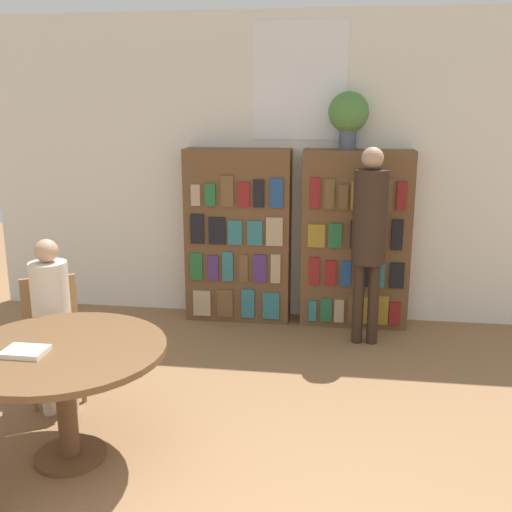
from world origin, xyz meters
TOP-DOWN VIEW (x-y plane):
  - wall_back at (0.00, 3.80)m, footprint 6.40×0.07m
  - bookshelf_left at (-0.58, 3.60)m, footprint 1.04×0.34m
  - bookshelf_right at (0.58, 3.60)m, footprint 1.04×0.34m
  - flower_vase at (0.47, 3.61)m, footprint 0.38×0.38m
  - reading_table at (-1.19, 0.95)m, footprint 1.24×1.24m
  - chair_left_side at (-1.68, 1.78)m, footprint 0.55×0.55m
  - seated_reader_left at (-1.59, 1.62)m, footprint 0.39×0.41m
  - librarian_standing at (0.68, 3.10)m, footprint 0.30×0.57m
  - open_book_on_table at (-1.35, 0.83)m, footprint 0.24×0.18m

SIDE VIEW (x-z plane):
  - chair_left_side at x=-1.68m, z-range 0.05..0.94m
  - reading_table at x=-1.19m, z-range 0.25..0.99m
  - seated_reader_left at x=-1.59m, z-range 0.08..1.30m
  - open_book_on_table at x=-1.35m, z-range 0.74..0.77m
  - bookshelf_left at x=-0.58m, z-range 0.00..1.72m
  - bookshelf_right at x=0.58m, z-range 0.00..1.72m
  - librarian_standing at x=0.68m, z-range 0.20..1.98m
  - wall_back at x=0.00m, z-range 0.01..3.01m
  - flower_vase at x=0.47m, z-range 1.78..2.31m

